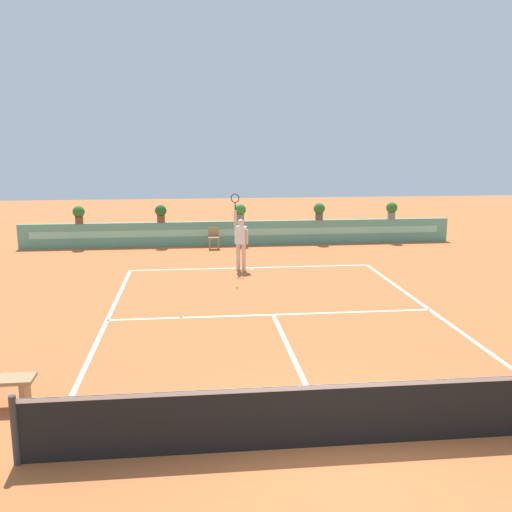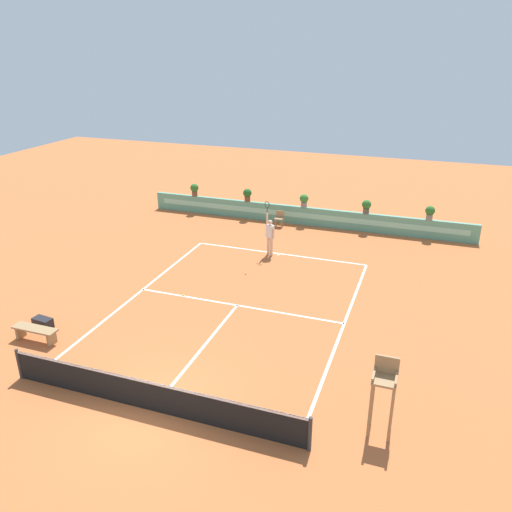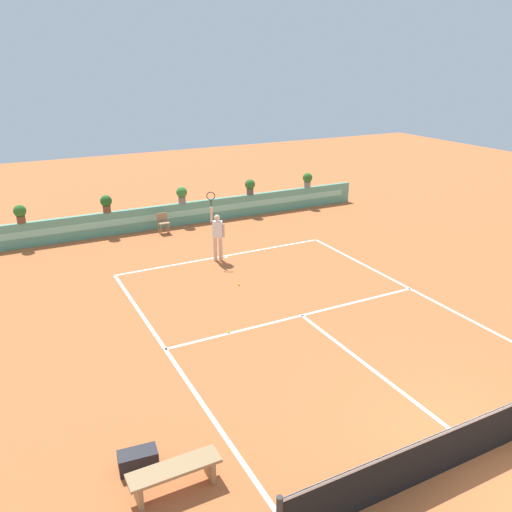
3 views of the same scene
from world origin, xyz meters
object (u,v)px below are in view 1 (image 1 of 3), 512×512
potted_plant_right (319,210)px  potted_plant_far_right (392,209)px  tennis_player (241,239)px  potted_plant_far_left (79,213)px  potted_plant_left (161,212)px  tennis_ball_near_baseline (237,287)px  potted_plant_centre (240,211)px  tennis_ball_mid_court (181,316)px  ball_kid_chair (214,237)px

potted_plant_right → potted_plant_far_right: bearing=0.0°
tennis_player → potted_plant_far_right: (6.90, 4.80, 0.36)m
potted_plant_far_left → potted_plant_left: bearing=0.0°
tennis_player → tennis_ball_near_baseline: 2.64m
potted_plant_far_right → potted_plant_centre: size_ratio=1.00×
potted_plant_far_right → potted_plant_left: same height
potted_plant_far_right → potted_plant_far_left: same height
tennis_ball_near_baseline → tennis_ball_mid_court: bearing=-120.6°
tennis_player → potted_plant_far_right: tennis_player is taller
potted_plant_centre → potted_plant_far_right: bearing=0.0°
tennis_ball_mid_court → tennis_player: bearing=69.5°
tennis_ball_near_baseline → potted_plant_centre: (0.69, 7.21, 1.38)m
potted_plant_far_left → tennis_player: bearing=-37.8°
potted_plant_far_left → tennis_ball_mid_court: bearing=-66.9°
potted_plant_far_right → potted_plant_centre: same height
potted_plant_left → potted_plant_right: bearing=0.0°
ball_kid_chair → tennis_ball_near_baseline: ball_kid_chair is taller
ball_kid_chair → potted_plant_far_left: 5.54m
ball_kid_chair → tennis_player: bearing=-79.4°
potted_plant_far_right → potted_plant_left: 9.79m
tennis_ball_near_baseline → potted_plant_far_left: potted_plant_far_left is taller
tennis_ball_mid_court → tennis_ball_near_baseline: bearing=59.4°
tennis_ball_mid_court → potted_plant_right: (5.67, 9.96, 1.38)m
tennis_ball_near_baseline → potted_plant_left: 7.79m
tennis_ball_near_baseline → potted_plant_right: size_ratio=0.09×
tennis_player → potted_plant_centre: (0.39, 4.80, 0.36)m
tennis_ball_mid_court → potted_plant_far_right: bearing=48.4°
potted_plant_right → ball_kid_chair: bearing=-170.8°
tennis_ball_mid_court → potted_plant_far_right: (8.83, 9.96, 1.38)m
tennis_ball_mid_court → potted_plant_far_left: size_ratio=0.09×
potted_plant_right → potted_plant_left: bearing=180.0°
ball_kid_chair → tennis_ball_mid_court: (-1.17, -9.23, -0.44)m
potted_plant_far_right → potted_plant_right: bearing=180.0°
potted_plant_far_right → potted_plant_right: same height
potted_plant_right → potted_plant_far_left: same height
tennis_ball_mid_court → potted_plant_right: bearing=60.4°
potted_plant_far_right → potted_plant_right: 3.16m
potted_plant_far_right → potted_plant_centre: (-6.52, 0.00, 0.00)m
ball_kid_chair → potted_plant_far_right: size_ratio=1.17×
potted_plant_right → tennis_ball_mid_court: bearing=-119.6°
ball_kid_chair → tennis_ball_mid_court: 9.31m
tennis_player → tennis_ball_mid_court: size_ratio=38.01×
tennis_player → potted_plant_right: tennis_player is taller
potted_plant_centre → potted_plant_far_left: size_ratio=1.00×
potted_plant_right → potted_plant_centre: 3.35m
ball_kid_chair → potted_plant_left: (-2.13, 0.73, 0.93)m
ball_kid_chair → potted_plant_centre: bearing=32.5°
tennis_player → tennis_ball_near_baseline: tennis_player is taller
potted_plant_far_right → potted_plant_centre: bearing=180.0°
tennis_ball_near_baseline → potted_plant_left: (-2.58, 7.21, 1.38)m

